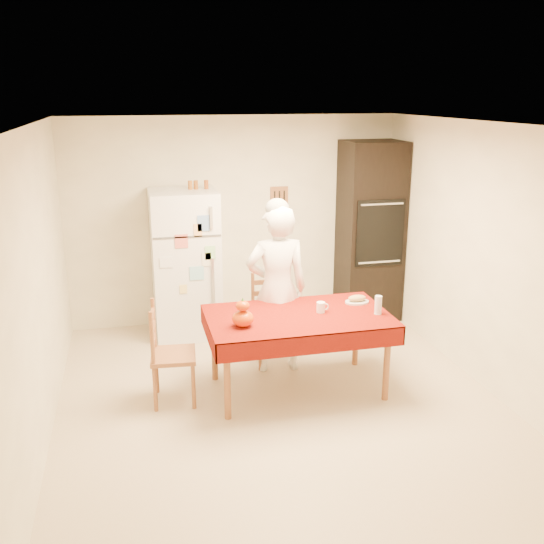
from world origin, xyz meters
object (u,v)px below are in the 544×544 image
object	(u,v)px
bread_plate	(357,302)
refrigerator	(186,264)
pumpkin_lower	(243,318)
seated_woman	(277,289)
dining_table	(298,322)
wine_glass	(378,305)
chair_left	(166,350)
oven_cabinet	(370,232)
chair_far	(272,315)
coffee_mug	(321,307)

from	to	relation	value
bread_plate	refrigerator	bearing A→B (deg)	135.64
pumpkin_lower	seated_woman	bearing A→B (deg)	54.22
dining_table	wine_glass	distance (m)	0.76
pumpkin_lower	wine_glass	world-z (taller)	wine_glass
chair_left	oven_cabinet	bearing A→B (deg)	-52.40
chair_far	pumpkin_lower	size ratio (longest dim) A/B	4.92
coffee_mug	wine_glass	bearing A→B (deg)	-17.99
chair_far	pumpkin_lower	distance (m)	1.05
dining_table	chair_left	size ratio (longest dim) A/B	1.79
wine_glass	bread_plate	bearing A→B (deg)	103.09
chair_far	bread_plate	distance (m)	0.94
oven_cabinet	seated_woman	distance (m)	1.95
coffee_mug	pumpkin_lower	xyz separation A→B (m)	(-0.78, -0.18, 0.02)
refrigerator	dining_table	bearing A→B (deg)	-62.58
seated_woman	coffee_mug	size ratio (longest dim) A/B	17.19
coffee_mug	bread_plate	bearing A→B (deg)	21.64
chair_far	bread_plate	xyz separation A→B (m)	(0.73, -0.53, 0.26)
bread_plate	dining_table	bearing A→B (deg)	-163.99
seated_woman	bread_plate	xyz separation A→B (m)	(0.73, -0.31, -0.09)
chair_far	coffee_mug	size ratio (longest dim) A/B	9.50
oven_cabinet	chair_left	distance (m)	3.18
refrigerator	coffee_mug	world-z (taller)	refrigerator
pumpkin_lower	oven_cabinet	bearing A→B (deg)	43.94
chair_far	coffee_mug	xyz separation A→B (m)	(0.31, -0.70, 0.30)
bread_plate	coffee_mug	bearing A→B (deg)	-158.36
oven_cabinet	chair_left	world-z (taller)	oven_cabinet
seated_woman	wine_glass	xyz separation A→B (m)	(0.81, -0.64, -0.01)
chair_left	wine_glass	distance (m)	2.00
chair_left	coffee_mug	world-z (taller)	chair_left
bread_plate	seated_woman	bearing A→B (deg)	157.17
refrigerator	coffee_mug	bearing A→B (deg)	-56.56
coffee_mug	bread_plate	size ratio (longest dim) A/B	0.42
wine_glass	refrigerator	bearing A→B (deg)	131.28
refrigerator	dining_table	distance (m)	1.90
chair_far	oven_cabinet	bearing A→B (deg)	33.92
chair_left	pumpkin_lower	size ratio (longest dim) A/B	4.92
chair_left	wine_glass	bearing A→B (deg)	-90.75
bread_plate	chair_left	bearing A→B (deg)	-175.97
dining_table	coffee_mug	world-z (taller)	coffee_mug
chair_left	seated_woman	distance (m)	1.28
dining_table	coffee_mug	xyz separation A→B (m)	(0.23, 0.02, 0.12)
refrigerator	chair_left	xyz separation A→B (m)	(-0.35, -1.63, -0.34)
chair_far	refrigerator	bearing A→B (deg)	129.11
dining_table	bread_plate	xyz separation A→B (m)	(0.66, 0.19, 0.08)
oven_cabinet	bread_plate	size ratio (longest dim) A/B	9.17
dining_table	wine_glass	size ratio (longest dim) A/B	9.66
seated_woman	bread_plate	world-z (taller)	seated_woman
oven_cabinet	refrigerator	bearing A→B (deg)	-178.82
pumpkin_lower	wine_glass	distance (m)	1.28
pumpkin_lower	bread_plate	bearing A→B (deg)	15.98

